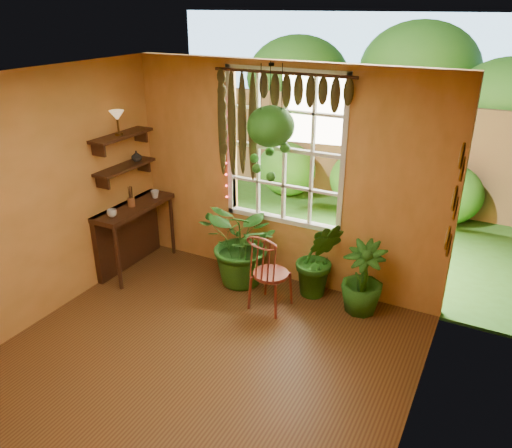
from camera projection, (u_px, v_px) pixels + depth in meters
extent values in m
plane|color=brown|center=(180.00, 382.00, 4.71)|extent=(4.50, 4.50, 0.00)
plane|color=silver|center=(157.00, 90.00, 3.61)|extent=(4.50, 4.50, 0.00)
plane|color=#E59C4E|center=(283.00, 178.00, 5.98)|extent=(4.00, 0.00, 4.00)
plane|color=#E59C4E|center=(8.00, 213.00, 5.00)|extent=(0.00, 4.50, 4.50)
plane|color=#E59C4E|center=(415.00, 320.00, 3.31)|extent=(0.00, 4.50, 4.50)
cube|color=white|center=(285.00, 149.00, 5.86)|extent=(1.52, 0.10, 1.86)
cube|color=white|center=(286.00, 149.00, 5.89)|extent=(1.38, 0.01, 1.78)
cylinder|color=#3D1D10|center=(282.00, 73.00, 5.42)|extent=(1.70, 0.04, 0.04)
cube|color=#3D1D10|center=(134.00, 207.00, 6.41)|extent=(0.40, 1.20, 0.06)
cube|color=#3D1D10|center=(128.00, 234.00, 6.65)|extent=(0.08, 1.18, 0.90)
cylinder|color=#3D1D10|center=(118.00, 258.00, 6.08)|extent=(0.05, 0.05, 0.86)
cylinder|color=#3D1D10|center=(172.00, 225.00, 6.97)|extent=(0.05, 0.05, 0.86)
cube|color=#3D1D10|center=(125.00, 167.00, 6.23)|extent=(0.25, 0.90, 0.04)
cube|color=#3D1D10|center=(122.00, 136.00, 6.06)|extent=(0.25, 0.90, 0.04)
cube|color=#2D5919|center=(380.00, 172.00, 10.59)|extent=(14.00, 10.00, 0.04)
cube|color=brown|center=(359.00, 151.00, 8.76)|extent=(12.00, 0.10, 1.80)
plane|color=#8AB9E7|center=(408.00, 85.00, 11.41)|extent=(12.00, 0.00, 12.00)
cylinder|color=maroon|center=(271.00, 274.00, 5.72)|extent=(0.45, 0.45, 0.04)
torus|color=maroon|center=(263.00, 243.00, 5.39)|extent=(0.39, 0.07, 0.39)
imported|color=#1B4312|center=(244.00, 243.00, 6.14)|extent=(1.28, 1.20, 1.13)
imported|color=#1B4312|center=(319.00, 259.00, 5.92)|extent=(0.66, 0.60, 0.99)
imported|color=#1B4312|center=(363.00, 278.00, 5.63)|extent=(0.53, 0.53, 0.86)
ellipsoid|color=black|center=(271.00, 133.00, 5.59)|extent=(0.32, 0.32, 0.19)
ellipsoid|color=#1B4312|center=(271.00, 126.00, 5.56)|extent=(0.54, 0.54, 0.46)
imported|color=silver|center=(112.00, 213.00, 6.03)|extent=(0.12, 0.12, 0.09)
imported|color=beige|center=(155.00, 194.00, 6.62)|extent=(0.12, 0.12, 0.10)
cylinder|color=brown|center=(131.00, 202.00, 6.35)|extent=(0.09, 0.09, 0.11)
imported|color=#B2AD99|center=(136.00, 156.00, 6.37)|extent=(0.16, 0.16, 0.14)
cylinder|color=brown|center=(119.00, 134.00, 6.00)|extent=(0.10, 0.10, 0.03)
cylinder|color=brown|center=(118.00, 126.00, 5.96)|extent=(0.02, 0.02, 0.18)
cone|color=slate|center=(117.00, 116.00, 5.91)|extent=(0.18, 0.18, 0.12)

